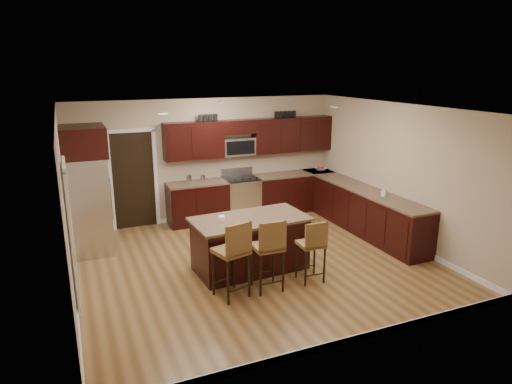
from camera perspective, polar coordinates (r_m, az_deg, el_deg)
name	(u,v)px	position (r m, az deg, el deg)	size (l,w,h in m)	color
floor	(255,262)	(8.21, -0.07, -8.74)	(6.00, 6.00, 0.00)	olive
ceiling	(255,109)	(7.52, -0.07, 10.39)	(6.00, 6.00, 0.00)	silver
wall_back	(208,159)	(10.28, -6.05, 4.07)	(6.00, 6.00, 0.00)	tan
wall_left	(66,210)	(7.19, -22.70, -2.05)	(5.50, 5.50, 0.00)	tan
wall_right	(397,173)	(9.31, 17.22, 2.25)	(5.50, 5.50, 0.00)	tan
base_cabinets	(310,203)	(10.06, 6.72, -1.43)	(4.02, 3.96, 0.92)	black
upper_cabinets	(254,136)	(10.39, -0.31, 7.02)	(4.00, 0.33, 0.80)	black
range	(241,197)	(10.43, -1.86, -0.66)	(0.76, 0.64, 1.11)	silver
microwave	(238,147)	(10.31, -2.23, 5.70)	(0.76, 0.31, 0.40)	silver
doorway	(134,180)	(9.99, -15.06, 1.41)	(0.85, 0.03, 2.06)	black
pantry_door	(70,238)	(7.00, -22.21, -5.30)	(0.03, 0.80, 2.04)	white
letter_decor	(248,116)	(10.28, -1.06, 9.48)	(2.20, 0.03, 0.15)	black
island	(250,245)	(7.79, -0.73, -6.67)	(1.98, 1.12, 0.92)	black
stool_left	(234,251)	(6.73, -2.82, -7.38)	(0.56, 0.56, 1.21)	brown
stool_mid	(269,247)	(6.95, 1.66, -6.88)	(0.44, 0.44, 1.16)	brown
stool_right	(313,244)	(7.31, 7.10, -6.49)	(0.40, 0.40, 1.04)	brown
refrigerator	(87,189)	(8.85, -20.34, 0.36)	(0.79, 0.96, 2.35)	silver
floor_mat	(280,225)	(10.03, 3.06, -4.13)	(0.81, 0.54, 0.01)	brown
fruit_bowl	(320,169)	(11.19, 8.06, 2.86)	(0.28, 0.28, 0.07)	silver
soap_bottle	(384,192)	(9.18, 15.71, 0.02)	(0.08, 0.08, 0.18)	#B2B2B2
canister_tall	(189,179)	(9.93, -8.38, 1.61)	(0.12, 0.12, 0.19)	silver
canister_short	(203,178)	(10.01, -6.68, 1.70)	(0.11, 0.11, 0.16)	silver
island_jar	(222,219)	(7.44, -4.32, -3.36)	(0.10, 0.10, 0.10)	white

